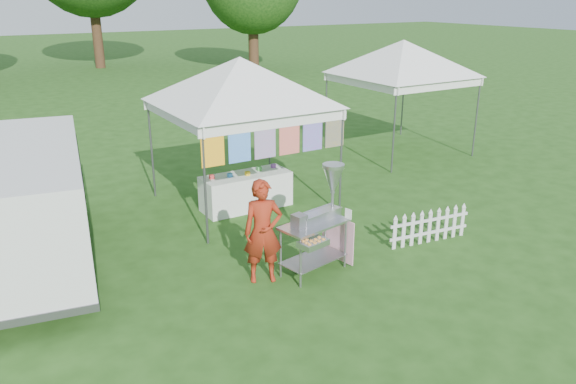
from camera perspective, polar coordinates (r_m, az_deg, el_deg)
ground at (r=8.98m, az=5.70°, el=-7.99°), size 120.00×120.00×0.00m
canopy_main at (r=11.02m, az=-4.93°, el=13.47°), size 4.24×4.24×3.45m
canopy_right at (r=15.39m, az=11.69°, el=14.88°), size 4.24×4.24×3.45m
donut_cart at (r=8.63m, az=3.54°, el=-1.95°), size 1.22×1.03×1.67m
vendor at (r=8.35m, az=-2.56°, el=-4.05°), size 0.68×0.57×1.60m
cargo_van at (r=9.75m, az=-25.44°, el=-0.95°), size 2.61×4.90×1.94m
picket_fence at (r=10.11m, az=14.17°, el=-3.48°), size 1.61×0.24×0.56m
display_table at (r=11.39m, az=-4.28°, el=0.10°), size 1.80×0.70×0.71m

